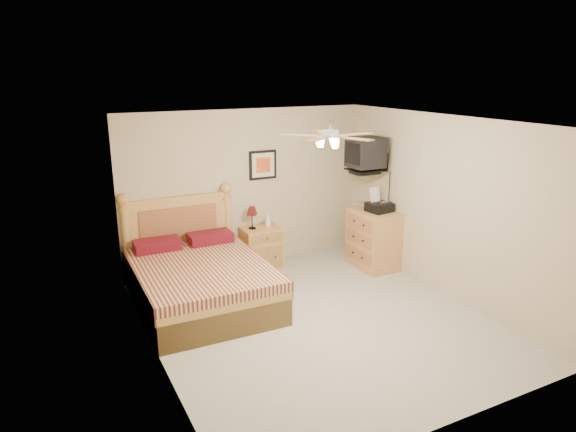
% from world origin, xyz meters
% --- Properties ---
extents(floor, '(4.50, 4.50, 0.00)m').
position_xyz_m(floor, '(0.00, 0.00, 0.00)').
color(floor, '#A19D91').
rests_on(floor, ground).
extents(ceiling, '(4.00, 4.50, 0.04)m').
position_xyz_m(ceiling, '(0.00, 0.00, 2.50)').
color(ceiling, white).
rests_on(ceiling, ground).
extents(wall_back, '(4.00, 0.04, 2.50)m').
position_xyz_m(wall_back, '(0.00, 2.25, 1.25)').
color(wall_back, tan).
rests_on(wall_back, ground).
extents(wall_front, '(4.00, 0.04, 2.50)m').
position_xyz_m(wall_front, '(0.00, -2.25, 1.25)').
color(wall_front, tan).
rests_on(wall_front, ground).
extents(wall_left, '(0.04, 4.50, 2.50)m').
position_xyz_m(wall_left, '(-2.00, 0.00, 1.25)').
color(wall_left, tan).
rests_on(wall_left, ground).
extents(wall_right, '(0.04, 4.50, 2.50)m').
position_xyz_m(wall_right, '(2.00, 0.00, 1.25)').
color(wall_right, tan).
rests_on(wall_right, ground).
extents(bed, '(1.69, 2.20, 1.41)m').
position_xyz_m(bed, '(-1.16, 1.12, 0.70)').
color(bed, '#AC7C36').
rests_on(bed, ground).
extents(nightstand, '(0.62, 0.47, 0.66)m').
position_xyz_m(nightstand, '(0.13, 2.00, 0.33)').
color(nightstand, '#B56835').
rests_on(nightstand, ground).
extents(table_lamp, '(0.21, 0.21, 0.36)m').
position_xyz_m(table_lamp, '(-0.01, 2.04, 0.84)').
color(table_lamp, '#551215').
rests_on(table_lamp, nightstand).
extents(lotion_bottle, '(0.12, 0.12, 0.23)m').
position_xyz_m(lotion_bottle, '(0.25, 2.01, 0.78)').
color(lotion_bottle, white).
rests_on(lotion_bottle, nightstand).
extents(framed_picture, '(0.46, 0.04, 0.46)m').
position_xyz_m(framed_picture, '(0.27, 2.23, 1.62)').
color(framed_picture, black).
rests_on(framed_picture, wall_back).
extents(dresser, '(0.56, 0.80, 0.94)m').
position_xyz_m(dresser, '(1.73, 1.21, 0.47)').
color(dresser, '#C07E45').
rests_on(dresser, ground).
extents(fax_machine, '(0.39, 0.41, 0.37)m').
position_xyz_m(fax_machine, '(1.76, 1.14, 1.12)').
color(fax_machine, black).
rests_on(fax_machine, dresser).
extents(magazine_lower, '(0.25, 0.29, 0.02)m').
position_xyz_m(magazine_lower, '(1.66, 1.51, 0.95)').
color(magazine_lower, '#B8A990').
rests_on(magazine_lower, dresser).
extents(magazine_upper, '(0.24, 0.31, 0.02)m').
position_xyz_m(magazine_upper, '(1.68, 1.54, 0.97)').
color(magazine_upper, gray).
rests_on(magazine_upper, magazine_lower).
extents(wall_tv, '(0.56, 0.46, 0.58)m').
position_xyz_m(wall_tv, '(1.75, 1.34, 1.81)').
color(wall_tv, black).
rests_on(wall_tv, wall_right).
extents(ceiling_fan, '(1.14, 1.14, 0.28)m').
position_xyz_m(ceiling_fan, '(0.00, -0.20, 2.36)').
color(ceiling_fan, silver).
rests_on(ceiling_fan, ceiling).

